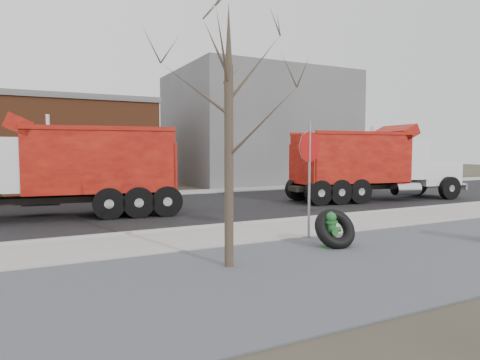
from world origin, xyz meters
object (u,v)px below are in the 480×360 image
truck_tire (335,229)px  stop_sign (309,160)px  dump_truck_red_b (70,167)px  fire_hydrant (331,231)px  dump_truck_red_a (370,163)px

truck_tire → stop_sign: bearing=89.0°
truck_tire → dump_truck_red_b: bearing=123.5°
dump_truck_red_b → fire_hydrant: bearing=130.1°
stop_sign → dump_truck_red_a: dump_truck_red_a is taller
fire_hydrant → stop_sign: size_ratio=0.28×
dump_truck_red_a → dump_truck_red_b: dump_truck_red_a is taller
fire_hydrant → dump_truck_red_b: bearing=136.7°
stop_sign → dump_truck_red_a: bearing=44.3°
truck_tire → dump_truck_red_a: bearing=41.7°
stop_sign → dump_truck_red_b: size_ratio=0.37×
truck_tire → fire_hydrant: bearing=177.0°
dump_truck_red_a → dump_truck_red_b: bearing=-176.3°
stop_sign → fire_hydrant: bearing=-89.7°
truck_tire → stop_sign: stop_sign is taller
truck_tire → dump_truck_red_b: 9.51m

